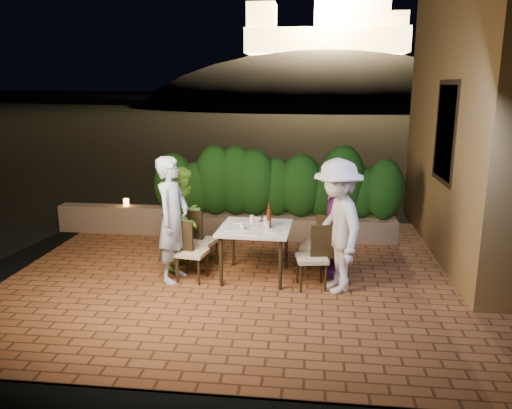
% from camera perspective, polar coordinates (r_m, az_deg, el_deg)
% --- Properties ---
extents(ground, '(400.00, 400.00, 0.00)m').
position_cam_1_polar(ground, '(6.98, -0.61, -9.41)').
color(ground, black).
rests_on(ground, ground).
extents(terrace_floor, '(7.00, 6.00, 0.15)m').
position_cam_1_polar(terrace_floor, '(7.46, -0.13, -8.31)').
color(terrace_floor, brown).
rests_on(terrace_floor, ground).
extents(building_wall, '(1.60, 5.00, 5.00)m').
position_cam_1_polar(building_wall, '(8.83, 25.50, 10.95)').
color(building_wall, '#9F763E').
rests_on(building_wall, ground).
extents(window_pane, '(0.08, 1.00, 1.40)m').
position_cam_1_polar(window_pane, '(8.16, 21.02, 7.72)').
color(window_pane, black).
rests_on(window_pane, building_wall).
extents(window_frame, '(0.06, 1.15, 1.55)m').
position_cam_1_polar(window_frame, '(8.16, 20.95, 7.73)').
color(window_frame, black).
rests_on(window_frame, building_wall).
extents(planter, '(4.20, 0.55, 0.40)m').
position_cam_1_polar(planter, '(9.05, 2.47, -2.52)').
color(planter, brown).
rests_on(planter, ground).
extents(hedge, '(4.00, 0.70, 1.10)m').
position_cam_1_polar(hedge, '(8.87, 2.51, 2.14)').
color(hedge, '#12380F').
rests_on(hedge, planter).
extents(parapet, '(2.20, 0.30, 0.50)m').
position_cam_1_polar(parapet, '(9.71, -15.48, -1.59)').
color(parapet, brown).
rests_on(parapet, ground).
extents(hill, '(52.00, 40.00, 22.00)m').
position_cam_1_polar(hill, '(66.72, 7.64, 7.65)').
color(hill, black).
rests_on(hill, ground).
extents(fortress, '(26.00, 8.00, 8.00)m').
position_cam_1_polar(fortress, '(66.84, 8.05, 20.11)').
color(fortress, '#FFCC7A').
rests_on(fortress, hill).
extents(dining_table, '(1.03, 1.03, 0.75)m').
position_cam_1_polar(dining_table, '(7.14, -0.09, -5.46)').
color(dining_table, white).
rests_on(dining_table, ground).
extents(plate_nw, '(0.20, 0.20, 0.01)m').
position_cam_1_polar(plate_nw, '(6.90, -2.82, -2.85)').
color(plate_nw, white).
rests_on(plate_nw, dining_table).
extents(plate_sw, '(0.23, 0.23, 0.01)m').
position_cam_1_polar(plate_sw, '(7.27, -1.82, -1.97)').
color(plate_sw, white).
rests_on(plate_sw, dining_table).
extents(plate_ne, '(0.22, 0.22, 0.01)m').
position_cam_1_polar(plate_ne, '(6.82, 1.91, -3.04)').
color(plate_ne, white).
rests_on(plate_ne, dining_table).
extents(plate_se, '(0.20, 0.20, 0.01)m').
position_cam_1_polar(plate_se, '(7.18, 2.11, -2.20)').
color(plate_se, white).
rests_on(plate_se, dining_table).
extents(plate_centre, '(0.20, 0.20, 0.01)m').
position_cam_1_polar(plate_centre, '(7.06, -0.31, -2.45)').
color(plate_centre, white).
rests_on(plate_centre, dining_table).
extents(plate_front, '(0.24, 0.24, 0.01)m').
position_cam_1_polar(plate_front, '(6.70, -0.38, -3.33)').
color(plate_front, white).
rests_on(plate_front, dining_table).
extents(glass_nw, '(0.06, 0.06, 0.11)m').
position_cam_1_polar(glass_nw, '(6.89, -1.62, -2.44)').
color(glass_nw, silver).
rests_on(glass_nw, dining_table).
extents(glass_sw, '(0.07, 0.07, 0.11)m').
position_cam_1_polar(glass_sw, '(7.22, -0.47, -1.67)').
color(glass_sw, silver).
rests_on(glass_sw, dining_table).
extents(glass_ne, '(0.07, 0.07, 0.11)m').
position_cam_1_polar(glass_ne, '(6.89, 1.27, -2.41)').
color(glass_ne, silver).
rests_on(glass_ne, dining_table).
extents(glass_se, '(0.07, 0.07, 0.12)m').
position_cam_1_polar(glass_se, '(7.14, 1.15, -1.84)').
color(glass_se, silver).
rests_on(glass_se, dining_table).
extents(beer_bottle, '(0.07, 0.07, 0.34)m').
position_cam_1_polar(beer_bottle, '(6.97, 1.48, -1.25)').
color(beer_bottle, '#551F0E').
rests_on(beer_bottle, dining_table).
extents(bowl, '(0.21, 0.21, 0.05)m').
position_cam_1_polar(bowl, '(7.30, -0.14, -1.77)').
color(bowl, white).
rests_on(bowl, dining_table).
extents(chair_left_front, '(0.45, 0.45, 0.85)m').
position_cam_1_polar(chair_left_front, '(7.08, -7.33, -5.34)').
color(chair_left_front, black).
rests_on(chair_left_front, ground).
extents(chair_left_back, '(0.49, 0.49, 0.87)m').
position_cam_1_polar(chair_left_back, '(7.54, -6.23, -4.03)').
color(chair_left_back, black).
rests_on(chair_left_back, ground).
extents(chair_right_front, '(0.47, 0.47, 0.87)m').
position_cam_1_polar(chair_right_front, '(6.81, 6.39, -5.96)').
color(chair_right_front, black).
rests_on(chair_right_front, ground).
extents(chair_right_back, '(0.52, 0.52, 0.91)m').
position_cam_1_polar(chair_right_back, '(7.26, 7.03, -4.58)').
color(chair_right_back, black).
rests_on(chair_right_back, ground).
extents(diner_blue, '(0.53, 0.71, 1.77)m').
position_cam_1_polar(diner_blue, '(7.00, -9.52, -1.71)').
color(diner_blue, '#AABEDA').
rests_on(diner_blue, ground).
extents(diner_green, '(0.80, 0.90, 1.53)m').
position_cam_1_polar(diner_green, '(7.51, -8.19, -1.53)').
color(diner_green, '#81BE3B').
rests_on(diner_green, ground).
extents(diner_white, '(0.99, 1.30, 1.78)m').
position_cam_1_polar(diner_white, '(6.63, 9.25, -2.47)').
color(diner_white, white).
rests_on(diner_white, ground).
extents(diner_purple, '(0.53, 0.93, 1.48)m').
position_cam_1_polar(diner_purple, '(7.21, 9.04, -2.39)').
color(diner_purple, '#7D297D').
rests_on(diner_purple, ground).
extents(parapet_lamp, '(0.10, 0.10, 0.14)m').
position_cam_1_polar(parapet_lamp, '(9.57, -14.62, 0.23)').
color(parapet_lamp, orange).
rests_on(parapet_lamp, parapet).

